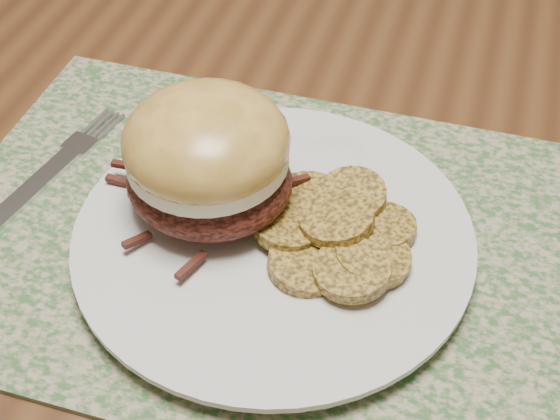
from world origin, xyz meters
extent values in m
cube|color=#553218|center=(0.00, 0.00, 0.73)|extent=(1.50, 0.90, 0.04)
cylinder|color=#553218|center=(-0.69, 0.39, 0.35)|extent=(0.06, 0.06, 0.71)
cube|color=#375F31|center=(-0.01, -0.24, 0.75)|extent=(0.45, 0.33, 0.00)
cylinder|color=silver|center=(0.01, -0.25, 0.76)|extent=(0.26, 0.26, 0.02)
ellipsoid|color=black|center=(-0.04, -0.24, 0.79)|extent=(0.13, 0.13, 0.05)
cylinder|color=beige|center=(-0.04, -0.24, 0.82)|extent=(0.13, 0.13, 0.01)
ellipsoid|color=#BF8D3E|center=(-0.04, -0.24, 0.83)|extent=(0.13, 0.13, 0.06)
cylinder|color=olive|center=(0.03, -0.22, 0.77)|extent=(0.07, 0.07, 0.01)
cylinder|color=olive|center=(0.06, -0.21, 0.78)|extent=(0.06, 0.06, 0.02)
cylinder|color=olive|center=(0.08, -0.23, 0.77)|extent=(0.06, 0.06, 0.02)
cylinder|color=olive|center=(0.02, -0.25, 0.78)|extent=(0.07, 0.07, 0.02)
cylinder|color=olive|center=(0.05, -0.24, 0.79)|extent=(0.07, 0.07, 0.02)
cylinder|color=olive|center=(0.08, -0.26, 0.78)|extent=(0.07, 0.07, 0.01)
cylinder|color=olive|center=(0.04, -0.28, 0.77)|extent=(0.07, 0.06, 0.02)
cylinder|color=olive|center=(0.07, -0.28, 0.78)|extent=(0.07, 0.07, 0.01)
cube|color=silver|center=(-0.18, -0.27, 0.76)|extent=(0.04, 0.14, 0.00)
cube|color=silver|center=(-0.17, -0.19, 0.76)|extent=(0.03, 0.03, 0.00)
camera|label=1|loc=(0.12, -0.60, 1.16)|focal=50.00mm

